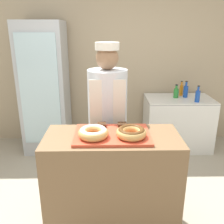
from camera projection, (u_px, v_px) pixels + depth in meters
wall_back at (110, 60)px, 4.00m from camera, size 8.00×0.06×2.70m
display_counter at (112, 185)px, 2.26m from camera, size 1.16×0.54×0.98m
serving_tray at (112, 135)px, 2.10m from camera, size 0.63×0.44×0.02m
donut_light_glaze at (93, 132)px, 2.01m from camera, size 0.25×0.25×0.08m
donut_chocolate_glaze at (131, 132)px, 2.02m from camera, size 0.25×0.25×0.08m
brownie_back_left at (102, 125)px, 2.23m from camera, size 0.08×0.08×0.03m
brownie_back_right at (122, 125)px, 2.24m from camera, size 0.08×0.08×0.03m
baker_person at (108, 122)px, 2.63m from camera, size 0.40×0.40×1.71m
beverage_fridge at (45, 89)px, 3.74m from camera, size 0.66×0.62×1.94m
chest_freezer at (177, 123)px, 3.96m from camera, size 1.01×0.64×0.81m
bottle_green at (176, 93)px, 3.84m from camera, size 0.08×0.08×0.21m
bottle_blue at (186, 91)px, 3.85m from camera, size 0.07×0.07×0.26m
bottle_orange at (181, 90)px, 3.96m from camera, size 0.06×0.06×0.23m
bottle_blue_b at (198, 96)px, 3.61m from camera, size 0.07×0.07×0.24m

